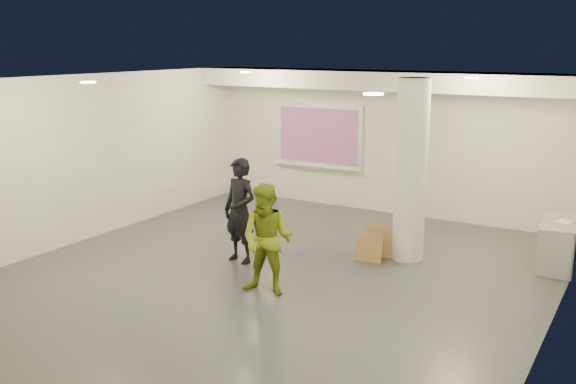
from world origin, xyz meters
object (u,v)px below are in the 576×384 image
Objects in this scene: credenza at (559,244)px; woman at (240,211)px; column at (411,171)px; man at (267,240)px; projection_screen at (319,136)px.

credenza is 5.17m from woman.
column reaches higher than man.
column reaches higher than projection_screen.
projection_screen is 1.63× the size of credenza.
man reaches higher than credenza.
column is 2.85m from man.
column reaches higher than woman.
projection_screen reaches higher than woman.
man is (1.14, -0.96, -0.06)m from woman.
woman reaches higher than credenza.
woman is (0.77, -4.18, -0.66)m from projection_screen.
projection_screen reaches higher than credenza.
woman is at bearing -79.63° from projection_screen.
man is at bearing -69.70° from projection_screen.
credenza is at bearing 21.49° from column.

